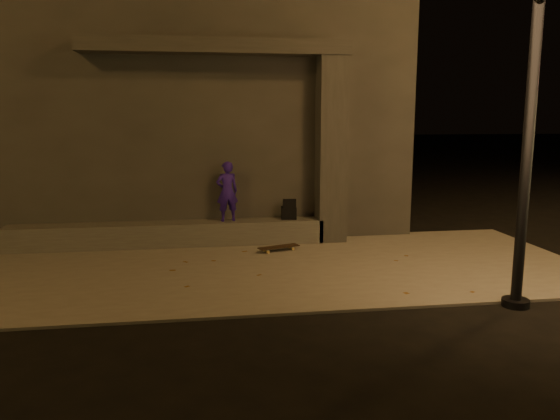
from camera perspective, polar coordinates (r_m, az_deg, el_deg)
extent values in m
plane|color=black|center=(7.26, -0.89, -10.53)|extent=(120.00, 120.00, 0.00)
cube|color=slate|center=(9.14, -2.59, -6.06)|extent=(11.00, 4.40, 0.04)
cube|color=#373532|center=(13.24, -9.16, 10.09)|extent=(9.00, 5.00, 5.20)
cube|color=#53504B|center=(10.75, -11.58, -2.47)|extent=(6.00, 0.55, 0.45)
cube|color=#373532|center=(10.83, 5.37, 6.21)|extent=(0.55, 0.55, 3.60)
cube|color=#373532|center=(10.62, -6.63, 16.60)|extent=(5.00, 0.70, 0.28)
imported|color=#2D158D|center=(10.61, -5.55, 1.95)|extent=(0.47, 0.35, 1.16)
cube|color=black|center=(10.81, 0.92, -0.32)|extent=(0.31, 0.21, 0.24)
cube|color=black|center=(10.78, 0.92, 0.77)|extent=(0.26, 0.06, 0.17)
cube|color=black|center=(10.14, -0.13, -3.86)|extent=(0.81, 0.46, 0.02)
cylinder|color=tan|center=(10.34, 0.96, -3.89)|extent=(0.06, 0.05, 0.05)
cylinder|color=tan|center=(10.21, 1.37, -4.06)|extent=(0.06, 0.05, 0.05)
cylinder|color=tan|center=(10.10, -1.66, -4.22)|extent=(0.06, 0.05, 0.05)
cylinder|color=tan|center=(9.97, -1.26, -4.41)|extent=(0.06, 0.05, 0.05)
cube|color=#99999E|center=(10.27, 1.16, -3.79)|extent=(0.10, 0.17, 0.02)
cube|color=#99999E|center=(10.03, -1.46, -4.13)|extent=(0.10, 0.17, 0.02)
cylinder|color=black|center=(7.72, 25.16, 15.43)|extent=(0.14, 0.14, 6.80)
cylinder|color=black|center=(8.07, 23.39, -8.88)|extent=(0.36, 0.36, 0.10)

